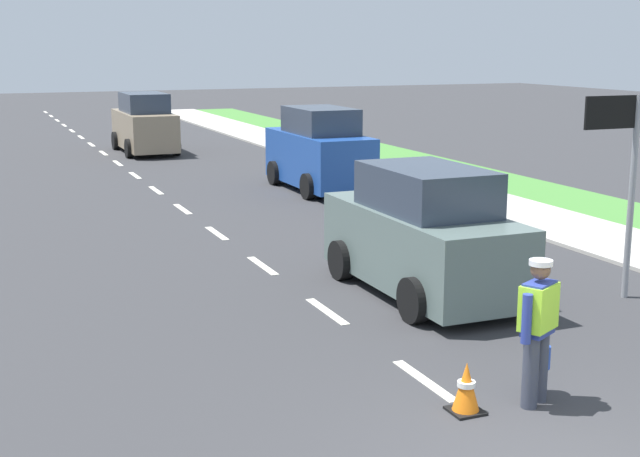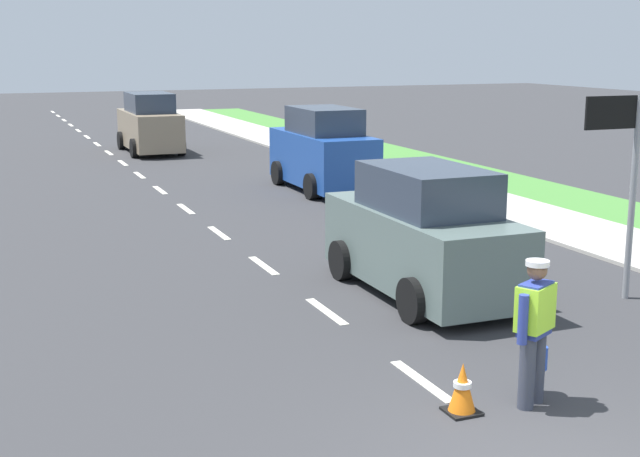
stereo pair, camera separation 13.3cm
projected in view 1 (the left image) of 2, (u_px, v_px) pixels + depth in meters
The scene contains 10 objects.
ground_plane at pixel (133, 174), 27.07m from camera, with size 96.00×96.00×0.00m, color #333335.
sidewalk_right at pixel (545, 222), 19.84m from camera, with size 2.40×72.00×0.14m, color #B2ADA3.
grass_verge_right at pixel (629, 214), 20.74m from camera, with size 2.40×72.00×0.06m, color #478438.
lane_center_line at pixel (110, 158), 30.86m from camera, with size 0.14×46.40×0.01m.
road_worker at pixel (538, 324), 9.70m from camera, with size 0.65×0.59×1.67m.
lane_direction_sign at pixel (622, 148), 13.43m from camera, with size 1.16×0.11×3.20m.
traffic_cone_near at pixel (466, 388), 9.59m from camera, with size 0.36×0.36×0.58m.
car_outgoing_ahead at pixel (423, 236), 13.99m from camera, with size 1.90×4.18×2.08m.
car_parked_far at pixel (319, 152), 23.99m from camera, with size 1.90×4.19×2.27m.
car_outgoing_far at pixel (144, 125), 32.19m from camera, with size 1.90×4.35×2.19m.
Camera 1 is at (-4.97, -5.98, 3.98)m, focal length 49.29 mm.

